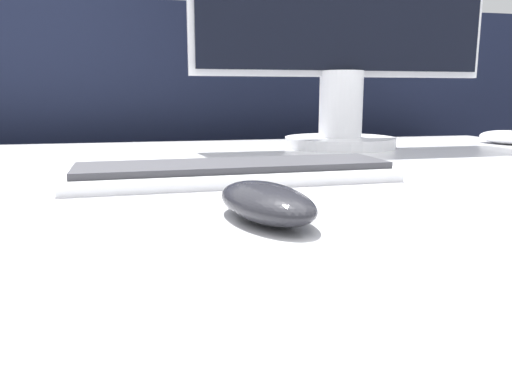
{
  "coord_description": "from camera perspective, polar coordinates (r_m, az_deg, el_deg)",
  "views": [
    {
      "loc": [
        -0.06,
        -0.57,
        0.85
      ],
      "look_at": [
        0.04,
        -0.14,
        0.76
      ],
      "focal_mm": 35.0,
      "sensor_mm": 36.0,
      "label": 1
    }
  ],
  "objects": [
    {
      "name": "computer_mouse_far",
      "position": [
        1.21,
        26.9,
        5.6
      ],
      "size": [
        0.11,
        0.14,
        0.03
      ],
      "rotation": [
        0.0,
        0.0,
        0.42
      ],
      "color": "white",
      "rests_on": "desk"
    },
    {
      "name": "monitor",
      "position": [
        1.05,
        10.0,
        20.47
      ],
      "size": [
        0.61,
        0.22,
        0.53
      ],
      "color": "white",
      "rests_on": "desk"
    },
    {
      "name": "keyboard",
      "position": [
        0.61,
        -2.53,
        2.28
      ],
      "size": [
        0.4,
        0.12,
        0.02
      ],
      "rotation": [
        0.0,
        0.0,
        0.03
      ],
      "color": "white",
      "rests_on": "desk"
    },
    {
      "name": "computer_mouse_near",
      "position": [
        0.42,
        1.15,
        -1.19
      ],
      "size": [
        0.09,
        0.14,
        0.03
      ],
      "rotation": [
        0.0,
        0.0,
        0.25
      ],
      "color": "#232328",
      "rests_on": "desk"
    },
    {
      "name": "partition_panel",
      "position": [
        1.33,
        -9.95,
        -2.56
      ],
      "size": [
        5.0,
        0.03,
        1.07
      ],
      "color": "black",
      "rests_on": "ground_plane"
    }
  ]
}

